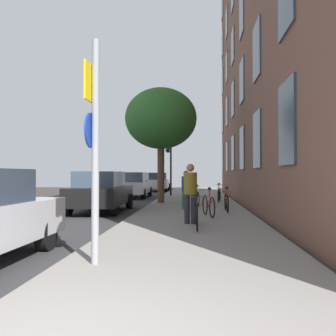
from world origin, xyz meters
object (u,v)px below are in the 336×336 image
sign_post (94,138)px  car_2 (135,185)px  car_1 (101,191)px  bicycle_3 (196,197)px  bicycle_1 (208,205)px  pedestrian_1 (186,187)px  traffic_light (169,157)px  car_3 (158,182)px  pedestrian_0 (190,189)px  bicycle_0 (197,215)px  bicycle_4 (219,194)px  bicycle_2 (227,202)px  tree_near (161,119)px

sign_post → car_2: (-2.35, 16.68, -1.27)m
car_1 → bicycle_3: bearing=26.7°
bicycle_1 → pedestrian_1: pedestrian_1 is taller
traffic_light → car_3: (-1.58, 7.72, -1.79)m
pedestrian_0 → car_3: size_ratio=0.41×
bicycle_0 → pedestrian_1: pedestrian_1 is taller
traffic_light → bicycle_4: 5.90m
sign_post → bicycle_2: sign_post is taller
car_1 → bicycle_0: bearing=-49.9°
traffic_light → car_3: bearing=101.6°
pedestrian_1 → bicycle_1: bearing=-68.9°
bicycle_0 → bicycle_2: bearing=74.7°
tree_near → bicycle_0: (1.76, -7.89, -3.78)m
pedestrian_0 → pedestrian_1: bearing=93.6°
tree_near → car_3: size_ratio=1.36×
bicycle_3 → bicycle_0: bearing=-89.9°
bicycle_2 → car_3: (-4.49, 17.17, 0.36)m
sign_post → car_1: (-2.22, 8.35, -1.27)m
bicycle_3 → pedestrian_0: pedestrian_0 is taller
tree_near → bicycle_3: size_ratio=3.44×
bicycle_2 → car_3: size_ratio=0.39×
sign_post → bicycle_3: bearing=81.1°
sign_post → traffic_light: (-0.16, 17.30, 0.52)m
bicycle_4 → bicycle_3: bearing=-116.1°
bicycle_1 → pedestrian_0: size_ratio=0.94×
traffic_light → bicycle_4: (2.94, -4.64, -2.15)m
pedestrian_1 → car_1: bearing=-177.9°
traffic_light → bicycle_1: traffic_light is taller
tree_near → pedestrian_1: (1.33, -3.18, -3.25)m
bicycle_2 → bicycle_4: (0.03, 4.80, 0.00)m
pedestrian_0 → pedestrian_1: size_ratio=1.11×
bicycle_2 → pedestrian_1: 1.75m
bicycle_4 → pedestrian_1: (-1.58, -4.18, 0.52)m
bicycle_2 → traffic_light: bearing=107.1°
car_3 → bicycle_2: bearing=-75.3°
tree_near → car_2: bearing=113.8°
pedestrian_1 → car_1: (-3.41, -0.13, -0.16)m
car_1 → bicycle_2: bearing=-5.7°
bicycle_3 → car_1: 4.31m
pedestrian_0 → traffic_light: bearing=97.2°
bicycle_3 → car_2: (-3.97, 6.40, 0.36)m
bicycle_0 → bicycle_3: 6.51m
bicycle_3 → pedestrian_1: (-0.42, -1.80, 0.52)m
traffic_light → tree_near: size_ratio=0.65×
bicycle_0 → car_2: car_2 is taller
bicycle_0 → traffic_light: bearing=97.5°
traffic_light → pedestrian_1: 9.07m
bicycle_1 → bicycle_4: bearing=83.1°
sign_post → bicycle_3: (1.62, 10.28, -1.62)m
car_3 → bicycle_0: bearing=-81.0°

